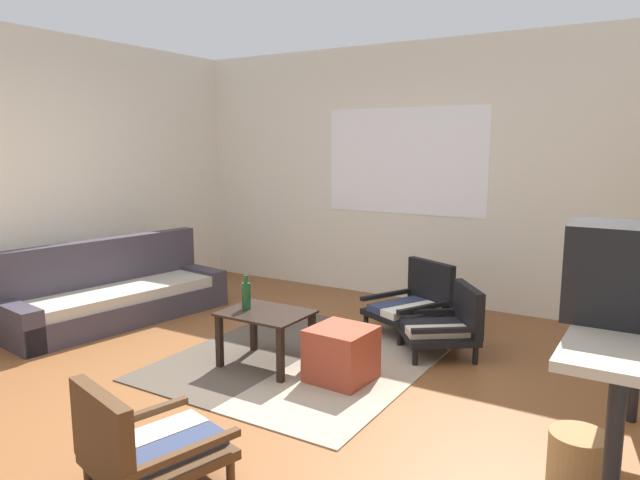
{
  "coord_description": "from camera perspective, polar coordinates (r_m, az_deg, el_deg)",
  "views": [
    {
      "loc": [
        2.45,
        -2.72,
        1.65
      ],
      "look_at": [
        0.27,
        0.84,
        0.97
      ],
      "focal_mm": 32.5,
      "sensor_mm": 36.0,
      "label": 1
    }
  ],
  "objects": [
    {
      "name": "console_shelf",
      "position": [
        3.06,
        28.51,
        -7.66
      ],
      "size": [
        0.43,
        1.79,
        0.91
      ],
      "color": "#B2AD9E",
      "rests_on": "ground"
    },
    {
      "name": "armchair_striped_foreground",
      "position": [
        3.04,
        -17.09,
        -18.76
      ],
      "size": [
        0.67,
        0.73,
        0.57
      ],
      "color": "#472D19",
      "rests_on": "ground"
    },
    {
      "name": "crt_television",
      "position": [
        2.77,
        28.67,
        -2.92
      ],
      "size": [
        0.53,
        0.38,
        0.41
      ],
      "color": "black",
      "rests_on": "console_shelf"
    },
    {
      "name": "couch",
      "position": [
        5.85,
        -19.45,
        -5.22
      ],
      "size": [
        0.98,
        2.14,
        0.76
      ],
      "color": "#38333D",
      "rests_on": "ground"
    },
    {
      "name": "armchair_corner",
      "position": [
        4.74,
        12.37,
        -8.07
      ],
      "size": [
        0.77,
        0.76,
        0.55
      ],
      "color": "black",
      "rests_on": "ground"
    },
    {
      "name": "ottoman_orange",
      "position": [
        4.16,
        2.12,
        -11.19
      ],
      "size": [
        0.43,
        0.43,
        0.39
      ],
      "primitive_type": "cube",
      "rotation": [
        0.0,
        0.0,
        -0.06
      ],
      "color": "#993D28",
      "rests_on": "ground"
    },
    {
      "name": "area_rug",
      "position": [
        4.61,
        -1.74,
        -11.6
      ],
      "size": [
        1.83,
        2.11,
        0.01
      ],
      "color": "#4C4238",
      "rests_on": "ground"
    },
    {
      "name": "wicker_basket",
      "position": [
        3.28,
        24.04,
        -19.1
      ],
      "size": [
        0.28,
        0.28,
        0.27
      ],
      "primitive_type": "cylinder",
      "color": "#9E7A4C",
      "rests_on": "ground"
    },
    {
      "name": "ground_plane",
      "position": [
        4.01,
        -9.99,
        -15.11
      ],
      "size": [
        7.8,
        7.8,
        0.0
      ],
      "primitive_type": "plane",
      "color": "brown"
    },
    {
      "name": "far_wall_with_window",
      "position": [
        6.28,
        8.53,
        6.51
      ],
      "size": [
        5.6,
        0.13,
        2.7
      ],
      "color": "silver",
      "rests_on": "ground"
    },
    {
      "name": "glass_bottle",
      "position": [
        4.42,
        -7.28,
        -5.4
      ],
      "size": [
        0.07,
        0.07,
        0.26
      ],
      "color": "#194723",
      "rests_on": "coffee_table"
    },
    {
      "name": "coffee_table",
      "position": [
        4.38,
        -5.36,
        -8.12
      ],
      "size": [
        0.64,
        0.49,
        0.42
      ],
      "color": "black",
      "rests_on": "ground"
    },
    {
      "name": "armchair_by_window",
      "position": [
        5.24,
        9.25,
        -6.01
      ],
      "size": [
        0.76,
        0.8,
        0.62
      ],
      "color": "black",
      "rests_on": "ground"
    },
    {
      "name": "side_wall_left",
      "position": [
        5.94,
        -28.08,
        5.34
      ],
      "size": [
        0.12,
        6.6,
        2.7
      ],
      "primitive_type": "cube",
      "color": "silver",
      "rests_on": "ground"
    }
  ]
}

